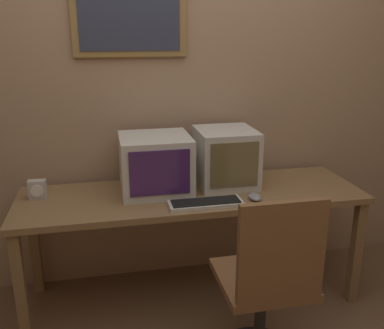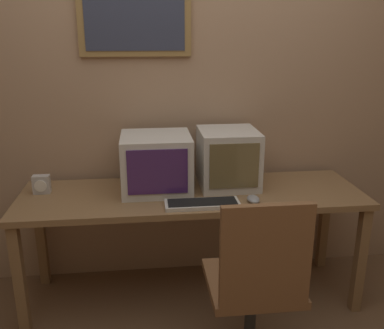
% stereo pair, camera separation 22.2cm
% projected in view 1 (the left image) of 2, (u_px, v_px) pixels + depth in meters
% --- Properties ---
extents(wall_back, '(8.00, 0.08, 2.60)m').
position_uv_depth(wall_back, '(179.00, 84.00, 2.71)').
color(wall_back, tan).
rests_on(wall_back, ground_plane).
extents(desk, '(2.03, 0.62, 0.71)m').
position_uv_depth(desk, '(192.00, 204.00, 2.56)').
color(desk, olive).
rests_on(desk, ground_plane).
extents(monitor_left, '(0.41, 0.39, 0.34)m').
position_uv_depth(monitor_left, '(155.00, 164.00, 2.52)').
color(monitor_left, beige).
rests_on(monitor_left, desk).
extents(monitor_right, '(0.35, 0.37, 0.35)m').
position_uv_depth(monitor_right, '(226.00, 157.00, 2.63)').
color(monitor_right, beige).
rests_on(monitor_right, desk).
extents(keyboard_main, '(0.41, 0.14, 0.03)m').
position_uv_depth(keyboard_main, '(206.00, 203.00, 2.35)').
color(keyboard_main, beige).
rests_on(keyboard_main, desk).
extents(mouse_near_keyboard, '(0.07, 0.11, 0.04)m').
position_uv_depth(mouse_near_keyboard, '(255.00, 197.00, 2.42)').
color(mouse_near_keyboard, gray).
rests_on(mouse_near_keyboard, desk).
extents(desk_clock, '(0.10, 0.06, 0.11)m').
position_uv_depth(desk_clock, '(37.00, 189.00, 2.43)').
color(desk_clock, '#B7B2AD').
rests_on(desk_clock, desk).
extents(office_chair, '(0.45, 0.45, 0.96)m').
position_uv_depth(office_chair, '(266.00, 296.00, 2.03)').
color(office_chair, black).
rests_on(office_chair, ground_plane).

